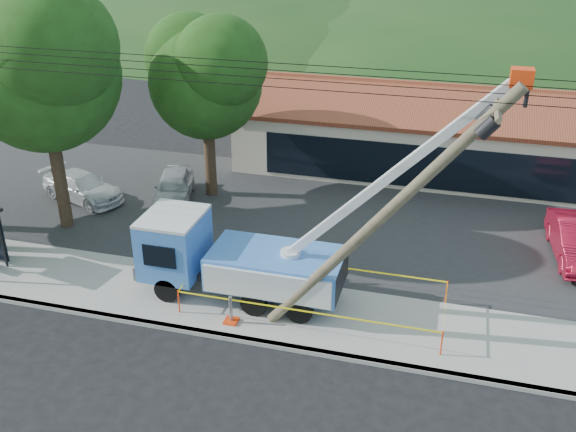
% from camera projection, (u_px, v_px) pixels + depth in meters
% --- Properties ---
extents(ground, '(120.00, 120.00, 0.00)m').
position_uv_depth(ground, '(272.00, 392.00, 19.14)').
color(ground, black).
rests_on(ground, ground).
extents(curb, '(60.00, 0.25, 0.15)m').
position_uv_depth(curb, '(290.00, 348.00, 20.93)').
color(curb, '#9C9892').
rests_on(curb, ground).
extents(sidewalk, '(60.00, 4.00, 0.15)m').
position_uv_depth(sidewalk, '(304.00, 315.00, 22.58)').
color(sidewalk, '#9C9892').
rests_on(sidewalk, ground).
extents(parking_lot, '(60.00, 12.00, 0.10)m').
position_uv_depth(parking_lot, '(346.00, 219.00, 29.53)').
color(parking_lot, '#28282B').
rests_on(parking_lot, ground).
extents(strip_mall, '(22.50, 8.53, 4.67)m').
position_uv_depth(strip_mall, '(448.00, 135.00, 34.69)').
color(strip_mall, beige).
rests_on(strip_mall, ground).
extents(tree_west_near, '(7.56, 6.72, 10.80)m').
position_uv_depth(tree_west_near, '(40.00, 59.00, 25.63)').
color(tree_west_near, '#332316').
rests_on(tree_west_near, ground).
extents(tree_lot, '(6.30, 5.60, 8.94)m').
position_uv_depth(tree_lot, '(205.00, 72.00, 29.36)').
color(tree_lot, '#332316').
rests_on(tree_lot, ground).
extents(hill_west, '(78.40, 56.00, 28.00)m').
position_uv_depth(hill_west, '(284.00, 37.00, 70.39)').
color(hill_west, '#153C16').
rests_on(hill_west, ground).
extents(hill_center, '(89.60, 64.00, 32.00)m').
position_uv_depth(hill_center, '(523.00, 49.00, 64.46)').
color(hill_center, '#153C16').
rests_on(hill_center, ground).
extents(utility_truck, '(12.53, 3.95, 8.91)m').
position_uv_depth(utility_truck, '(238.00, 256.00, 22.98)').
color(utility_truck, black).
rests_on(utility_truck, ground).
extents(leaning_pole, '(7.28, 2.01, 8.88)m').
position_uv_depth(leaning_pole, '(393.00, 207.00, 19.23)').
color(leaning_pole, brown).
rests_on(leaning_pole, ground).
extents(caution_tape, '(9.07, 3.16, 0.91)m').
position_uv_depth(caution_tape, '(314.00, 291.00, 22.61)').
color(caution_tape, '#FF3A0D').
rests_on(caution_tape, ground).
extents(car_silver, '(2.92, 4.56, 1.45)m').
position_uv_depth(car_silver, '(175.00, 202.00, 31.37)').
color(car_silver, '#ADAFB5').
rests_on(car_silver, ground).
extents(car_red, '(2.07, 4.92, 1.58)m').
position_uv_depth(car_red, '(573.00, 260.00, 26.25)').
color(car_red, maroon).
rests_on(car_red, ground).
extents(car_white, '(4.88, 3.20, 1.31)m').
position_uv_depth(car_white, '(85.00, 201.00, 31.47)').
color(car_white, silver).
rests_on(car_white, ground).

